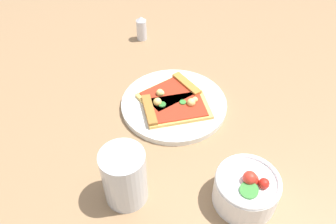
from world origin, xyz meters
TOP-DOWN VIEW (x-y plane):
  - ground_plane at (0.00, 0.00)m, footprint 2.40×2.40m
  - plate at (-0.03, -0.05)m, footprint 0.25×0.25m
  - pizza_slice_near at (-0.05, -0.05)m, footprint 0.11×0.14m
  - pizza_slice_far at (-0.01, -0.06)m, footprint 0.12×0.16m
  - salad_bowl at (0.25, -0.05)m, footprint 0.12×0.12m
  - soda_glass at (0.15, -0.24)m, footprint 0.08×0.08m
  - pepper_shaker at (-0.33, -0.01)m, footprint 0.03×0.03m

SIDE VIEW (x-z plane):
  - ground_plane at x=0.00m, z-range 0.00..0.00m
  - plate at x=-0.03m, z-range 0.00..0.01m
  - pizza_slice_far at x=-0.01m, z-range 0.01..0.03m
  - pizza_slice_near at x=-0.05m, z-range 0.01..0.03m
  - salad_bowl at x=0.25m, z-range -0.01..0.08m
  - pepper_shaker at x=-0.33m, z-range 0.00..0.07m
  - soda_glass at x=0.15m, z-range 0.00..0.11m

